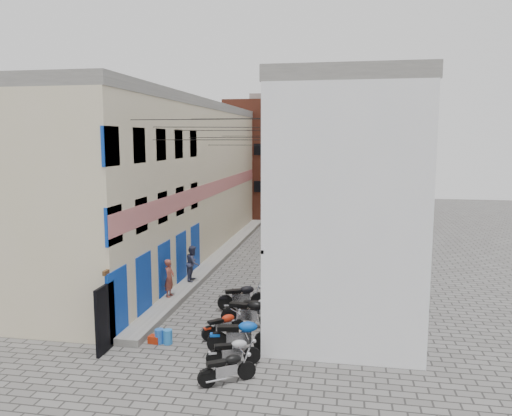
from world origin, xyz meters
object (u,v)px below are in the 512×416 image
Objects in this scene: water_jug_far at (168,337)px; motorcycle_c at (241,334)px; person_a at (169,278)px; water_jug_near at (159,336)px; motorcycle_a at (227,367)px; motorcycle_e at (249,311)px; person_b at (193,263)px; motorcycle_b at (233,350)px; red_crate at (155,339)px; motorcycle_g at (242,295)px; motorcycle_f at (260,307)px; motorcycle_d at (224,324)px.

motorcycle_c is at bearing -5.02° from water_jug_far.
motorcycle_c is 5.93m from person_a.
water_jug_near is (1.14, -4.14, -0.81)m from person_a.
motorcycle_a is at bearing -9.70° from motorcycle_c.
person_b is at bearing -135.72° from motorcycle_e.
water_jug_far reaches higher than water_jug_near.
person_a is (-3.97, 5.32, 0.56)m from motorcycle_b.
motorcycle_c is 1.01× the size of motorcycle_e.
motorcycle_a is 1.08× the size of person_a.
red_crate is (0.97, -4.14, -0.93)m from person_a.
motorcycle_g reaches higher than red_crate.
water_jug_near is at bearing -133.63° from motorcycle_b.
person_a reaches higher than water_jug_far.
water_jug_near is (-2.95, -2.77, -0.27)m from motorcycle_f.
red_crate is (-0.17, 0.00, -0.12)m from water_jug_near.
person_a is 4.37m from water_jug_near.
motorcycle_e is at bearing -147.49° from person_b.
red_crate is at bearing -178.69° from person_b.
person_b is 3.42× the size of water_jug_near.
motorcycle_b is 5.08m from motorcycle_g.
person_b is 6.74m from water_jug_near.
water_jug_near reaches higher than red_crate.
motorcycle_d is (-0.81, 2.05, -0.00)m from motorcycle_b.
person_b reaches higher than motorcycle_e.
motorcycle_g is at bearing -93.43° from person_a.
motorcycle_c is at bearing -4.50° from water_jug_near.
person_a is (-3.86, 2.22, 0.42)m from motorcycle_e.
water_jug_far is at bearing -158.91° from person_a.
motorcycle_b is 0.96m from motorcycle_c.
motorcycle_c reaches higher than water_jug_far.
motorcycle_b is 0.77× the size of motorcycle_c.
person_a is 0.96× the size of person_b.
motorcycle_f is 3.85m from water_jug_far.
person_a reaches higher than motorcycle_g.
person_b is (-2.93, 2.79, 0.50)m from motorcycle_g.
motorcycle_d reaches higher than water_jug_near.
motorcycle_c is (0.03, 0.95, 0.15)m from motorcycle_b.
water_jug_near is at bearing -47.92° from motorcycle_e.
red_crate is (-3.12, -2.77, -0.39)m from motorcycle_f.
person_a is 3.27× the size of water_jug_far.
person_b reaches higher than water_jug_far.
person_b is 6.78m from water_jug_far.
motorcycle_a is at bearing -41.52° from water_jug_far.
motorcycle_a is 3.49m from water_jug_far.
motorcycle_a is 5.08m from motorcycle_f.
person_a is 4.07× the size of red_crate.
motorcycle_c is at bearing -135.58° from person_a.
motorcycle_g reaches higher than motorcycle_f.
motorcycle_e is at bearing -4.74° from motorcycle_g.
motorcycle_c is 2.89m from water_jug_near.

